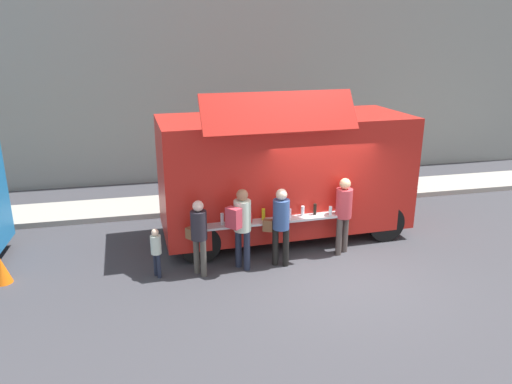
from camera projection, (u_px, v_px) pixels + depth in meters
The scene contains 11 objects.
ground_plane at pixel (340, 274), 10.19m from camera, with size 60.00×60.00×0.00m, color #38383D.
curb_strip at pixel (123, 209), 13.80m from camera, with size 28.00×1.60×0.15m, color #9E998E.
building_behind at pixel (146, 35), 16.16m from camera, with size 32.00×2.40×9.56m, color gray.
food_truck_main at pixel (285, 172), 11.74m from camera, with size 6.02×3.08×3.71m.
traffic_cone_orange at pixel (2, 270), 9.77m from camera, with size 0.36×0.36×0.55m, color orange.
trash_bin at pixel (388, 181), 15.12m from camera, with size 0.60×0.60×0.89m, color #305C37.
customer_front_ordering at pixel (280, 221), 10.29m from camera, with size 0.56×0.41×1.75m.
customer_mid_with_backpack at pixel (241, 221), 10.10m from camera, with size 0.57×0.53×1.79m.
customer_rear_waiting at pixel (198, 231), 9.91m from camera, with size 0.43×0.50×1.64m.
customer_extra_browsing at pixel (344, 209), 10.86m from camera, with size 0.37×0.37×1.80m.
child_near_queue at pixel (156, 248), 9.91m from camera, with size 0.22×0.22×1.07m.
Camera 1 is at (-3.77, -8.52, 4.82)m, focal length 33.95 mm.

